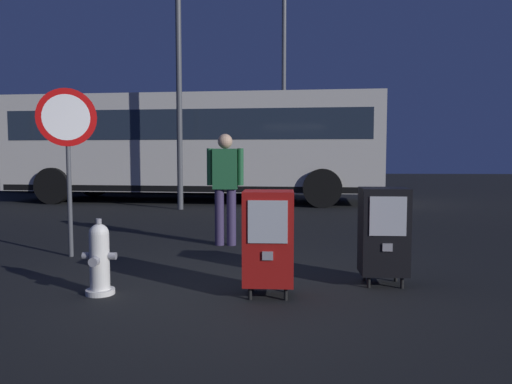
# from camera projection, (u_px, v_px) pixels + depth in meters

# --- Properties ---
(ground_plane) EXTENTS (60.00, 60.00, 0.00)m
(ground_plane) POSITION_uv_depth(u_px,v_px,m) (220.00, 289.00, 4.97)
(ground_plane) COLOR black
(fire_hydrant) EXTENTS (0.33, 0.31, 0.75)m
(fire_hydrant) POSITION_uv_depth(u_px,v_px,m) (99.00, 259.00, 4.77)
(fire_hydrant) COLOR silver
(fire_hydrant) RESTS_ON ground_plane
(newspaper_box_primary) EXTENTS (0.48, 0.42, 1.02)m
(newspaper_box_primary) POSITION_uv_depth(u_px,v_px,m) (384.00, 231.00, 5.10)
(newspaper_box_primary) COLOR black
(newspaper_box_primary) RESTS_ON ground_plane
(newspaper_box_secondary) EXTENTS (0.48, 0.42, 1.02)m
(newspaper_box_secondary) POSITION_uv_depth(u_px,v_px,m) (268.00, 238.00, 4.70)
(newspaper_box_secondary) COLOR black
(newspaper_box_secondary) RESTS_ON ground_plane
(stop_sign) EXTENTS (0.71, 0.31, 2.23)m
(stop_sign) POSITION_uv_depth(u_px,v_px,m) (67.00, 137.00, 6.43)
(stop_sign) COLOR #4C4F54
(stop_sign) RESTS_ON ground_plane
(pedestrian) EXTENTS (0.55, 0.22, 1.67)m
(pedestrian) POSITION_uv_depth(u_px,v_px,m) (225.00, 183.00, 7.30)
(pedestrian) COLOR #382D51
(pedestrian) RESTS_ON ground_plane
(bus_near) EXTENTS (10.64, 3.34, 3.00)m
(bus_near) POSITION_uv_depth(u_px,v_px,m) (194.00, 142.00, 14.14)
(bus_near) COLOR beige
(bus_near) RESTS_ON ground_plane
(bus_far) EXTENTS (10.75, 3.99, 3.00)m
(bus_far) POSITION_uv_depth(u_px,v_px,m) (140.00, 145.00, 17.95)
(bus_far) COLOR beige
(bus_far) RESTS_ON ground_plane
(street_light_near_left) EXTENTS (0.32, 0.32, 6.91)m
(street_light_near_left) POSITION_uv_depth(u_px,v_px,m) (284.00, 70.00, 15.45)
(street_light_near_left) COLOR #4C4F54
(street_light_near_left) RESTS_ON ground_plane
(street_light_near_right) EXTENTS (0.32, 0.32, 6.90)m
(street_light_near_right) POSITION_uv_depth(u_px,v_px,m) (179.00, 45.00, 11.86)
(street_light_near_right) COLOR #4C4F54
(street_light_near_right) RESTS_ON ground_plane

